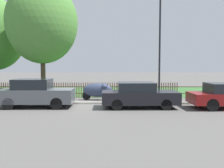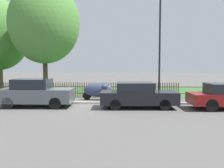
{
  "view_description": "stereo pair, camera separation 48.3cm",
  "coord_description": "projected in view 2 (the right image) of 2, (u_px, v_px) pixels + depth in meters",
  "views": [
    {
      "loc": [
        1.73,
        -14.28,
        2.29
      ],
      "look_at": [
        1.61,
        1.03,
        1.1
      ],
      "focal_mm": 40.0,
      "sensor_mm": 36.0,
      "label": 1
    },
    {
      "loc": [
        2.21,
        -14.26,
        2.29
      ],
      "look_at": [
        1.61,
        1.03,
        1.1
      ],
      "focal_mm": 40.0,
      "sensor_mm": 36.0,
      "label": 2
    }
  ],
  "objects": [
    {
      "name": "park_fence",
      "position": [
        90.0,
        90.0,
        17.38
      ],
      "size": [
        39.79,
        0.05,
        1.05
      ],
      "color": "brown",
      "rests_on": "ground"
    },
    {
      "name": "parked_car_black_saloon",
      "position": [
        35.0,
        93.0,
        13.51
      ],
      "size": [
        3.97,
        1.78,
        1.52
      ],
      "rotation": [
        0.0,
        0.0,
        0.02
      ],
      "color": "#51565B",
      "rests_on": "ground"
    },
    {
      "name": "kerb_stone",
      "position": [
        84.0,
        103.0,
        14.57
      ],
      "size": [
        39.79,
        0.2,
        0.12
      ],
      "primitive_type": "cube",
      "color": "#B2ADA3",
      "rests_on": "ground"
    },
    {
      "name": "street_lamp",
      "position": [
        160.0,
        34.0,
        14.43
      ],
      "size": [
        0.2,
        0.79,
        6.63
      ],
      "color": "black",
      "rests_on": "ground"
    },
    {
      "name": "tree_mid_park",
      "position": [
        44.0,
        23.0,
        19.27
      ],
      "size": [
        5.44,
        5.44,
        8.62
      ],
      "color": "#473828",
      "rests_on": "ground"
    },
    {
      "name": "covered_motorcycle",
      "position": [
        99.0,
        90.0,
        16.14
      ],
      "size": [
        2.0,
        0.74,
        1.1
      ],
      "rotation": [
        0.0,
        0.0,
        -0.07
      ],
      "color": "black",
      "rests_on": "ground"
    },
    {
      "name": "ground_plane",
      "position": [
        84.0,
        104.0,
        14.47
      ],
      "size": [
        120.0,
        120.0,
        0.0
      ],
      "primitive_type": "plane",
      "color": "#565451"
    },
    {
      "name": "grass_strip",
      "position": [
        96.0,
        91.0,
        21.74
      ],
      "size": [
        39.79,
        8.7,
        0.01
      ],
      "primitive_type": "cube",
      "color": "#33602D",
      "rests_on": "ground"
    },
    {
      "name": "parked_car_navy_estate",
      "position": [
        138.0,
        95.0,
        13.18
      ],
      "size": [
        4.04,
        1.81,
        1.36
      ],
      "rotation": [
        0.0,
        0.0,
        0.03
      ],
      "color": "black",
      "rests_on": "ground"
    }
  ]
}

